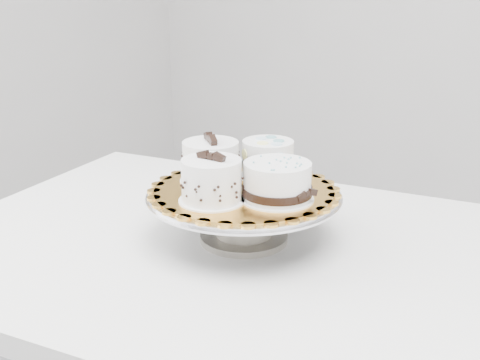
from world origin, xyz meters
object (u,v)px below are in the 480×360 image
Objects in this scene: cake_banded at (211,163)px; cake_dots at (268,159)px; cake_ribbon at (278,183)px; cake_board at (244,190)px; cake_stand at (244,207)px; cake_swirl at (211,182)px; table at (255,285)px.

cake_banded is 0.11m from cake_dots.
cake_board is at bearing -175.47° from cake_ribbon.
cake_stand is 0.10m from cake_banded.
cake_swirl is at bearing -95.27° from cake_board.
cake_ribbon is at bearing -60.22° from cake_dots.
cake_dots is at bearing 93.60° from cake_board.
cake_stand is at bearing -175.47° from cake_ribbon.
cake_dots is at bearing 85.82° from cake_swirl.
cake_dots reaches higher than cake_stand.
cake_board is 0.09m from cake_ribbon.
cake_ribbon is (0.08, -0.01, 0.03)m from cake_board.
cake_stand is 3.12× the size of cake_swirl.
cake_stand is at bearing 151.07° from table.
cake_ribbon is (0.15, -0.01, -0.00)m from cake_banded.
cake_ribbon is at bearing 33.81° from cake_banded.
cake_board is (-0.03, 0.01, 0.18)m from table.
cake_board reaches higher than table.
cake_swirl reaches higher than cake_board.
cake_ribbon is at bearing -6.61° from cake_board.
cake_board is 2.35× the size of cake_ribbon.
cake_dots is (0.07, 0.08, 0.00)m from cake_banded.
table is 0.21m from cake_ribbon.
cake_swirl is 0.78× the size of cake_banded.
cake_banded is (-0.07, 0.08, -0.00)m from cake_swirl.
cake_board reaches higher than cake_stand.
table is at bearing -17.40° from cake_stand.
cake_swirl reaches higher than cake_ribbon.
cake_banded is (-0.11, 0.01, 0.21)m from table.
table is 9.22× the size of cake_banded.
cake_swirl reaches higher than table.
cake_stand reaches higher than table.
cake_dots is at bearing 143.11° from cake_ribbon.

